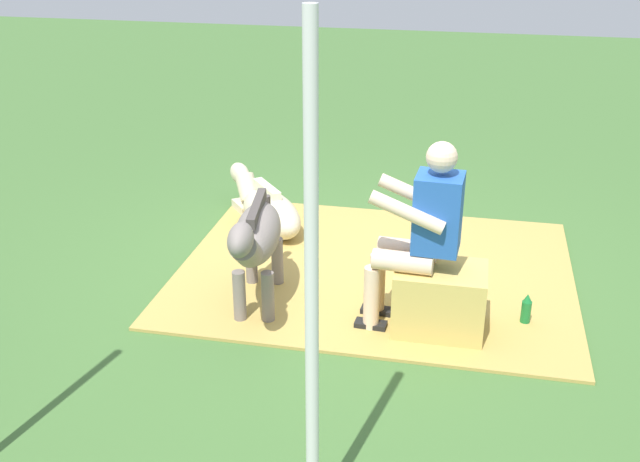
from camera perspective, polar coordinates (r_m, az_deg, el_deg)
The scene contains 8 objects.
ground_plane at distance 5.90m, azimuth 1.84°, elevation -3.90°, with size 24.00×24.00×0.00m, color #426B33.
hay_patch at distance 6.07m, azimuth 4.18°, elevation -2.99°, with size 3.09×2.48×0.02m, color tan.
hay_bale at distance 5.22m, azimuth 9.00°, elevation -5.20°, with size 0.61×0.45×0.48m, color tan.
person_seated at distance 5.01m, azimuth 7.50°, elevation 0.14°, with size 0.68×0.44×1.36m.
pony_standing at distance 5.31m, azimuth -4.87°, elevation -0.58°, with size 0.44×1.34×0.92m.
pony_lying at distance 6.78m, azimuth -4.04°, elevation 1.69°, with size 1.05×1.21×0.42m.
soda_bottle at distance 5.48m, azimuth 15.29°, elevation -5.77°, with size 0.07×0.07×0.24m.
tent_pole_left at distance 3.17m, azimuth -0.63°, elevation -5.39°, with size 0.06×0.06×2.42m, color silver.
Camera 1 is at (-0.89, 5.13, 2.77)m, focal length 42.41 mm.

